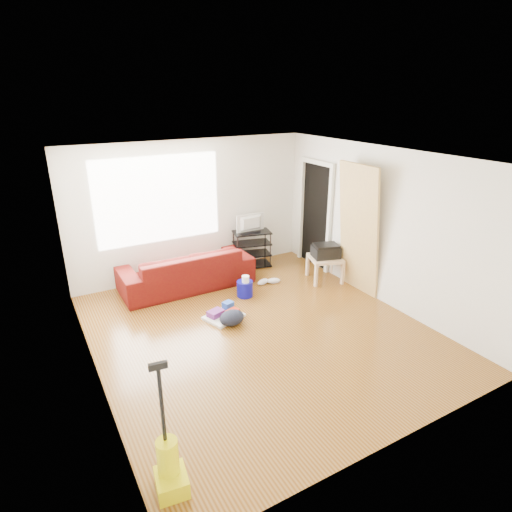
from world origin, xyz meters
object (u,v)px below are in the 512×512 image
bucket (245,296)px  vacuum (169,467)px  sofa (188,286)px  tv_stand (252,249)px  backpack (232,324)px  side_table (325,261)px  cleaning_tray (224,314)px

bucket → vacuum: 3.83m
sofa → tv_stand: 1.54m
backpack → bucket: bearing=39.0°
tv_stand → vacuum: size_ratio=0.62×
tv_stand → vacuum: (-3.10, -4.12, -0.13)m
sofa → backpack: sofa is taller
sofa → bucket: bearing=130.5°
backpack → side_table: bearing=4.1°
bucket → sofa: bearing=130.5°
side_table → vacuum: size_ratio=0.54×
cleaning_tray → backpack: bearing=-87.2°
sofa → backpack: (0.10, -1.58, 0.00)m
cleaning_tray → backpack: (0.01, -0.24, -0.06)m
sofa → side_table: (2.32, -0.97, 0.38)m
bucket → backpack: 0.96m
tv_stand → cleaning_tray: tv_stand is taller
bucket → backpack: size_ratio=0.69×
sofa → bucket: 1.10m
tv_stand → side_table: bearing=-42.2°
tv_stand → backpack: (-1.37, -1.85, -0.37)m
tv_stand → backpack: size_ratio=2.01×
sofa → cleaning_tray: (0.09, -1.33, 0.06)m
cleaning_tray → vacuum: vacuum is taller
tv_stand → sofa: bearing=-156.0°
tv_stand → bucket: (-0.75, -1.11, -0.37)m
sofa → cleaning_tray: size_ratio=3.56×
backpack → tv_stand: bearing=42.2°
side_table → backpack: (-2.21, -0.61, -0.38)m
bucket → cleaning_tray: bearing=-141.7°
side_table → cleaning_tray: 2.28m
cleaning_tray → side_table: bearing=9.3°
backpack → vacuum: size_ratio=0.31×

